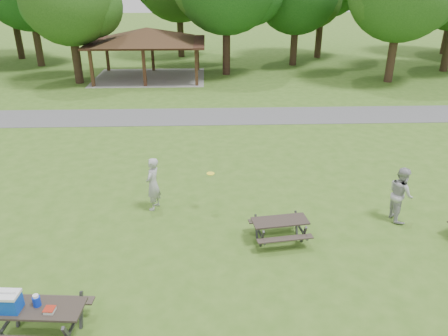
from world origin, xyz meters
TOP-DOWN VIEW (x-y plane):
  - ground at (0.00, 0.00)m, footprint 160.00×160.00m
  - asphalt_path at (0.00, 14.00)m, footprint 120.00×3.20m
  - pavilion at (-4.00, 24.00)m, footprint 8.60×7.01m
  - tree_row_d at (-8.92, 22.53)m, footprint 6.93×6.60m
  - picnic_table_near at (-3.56, -2.29)m, footprint 2.08×1.73m
  - picnic_table_middle at (2.61, 1.38)m, footprint 1.87×1.58m
  - frisbee_in_flight at (0.52, 3.28)m, footprint 0.33×0.33m
  - frisbee_thrower at (-1.46, 3.52)m, footprint 0.67×0.81m
  - frisbee_catcher at (6.77, 2.51)m, footprint 0.75×0.94m

SIDE VIEW (x-z plane):
  - ground at x=0.00m, z-range 0.00..0.00m
  - asphalt_path at x=0.00m, z-range 0.00..0.02m
  - picnic_table_middle at x=2.61m, z-range 0.17..0.91m
  - picnic_table_near at x=-3.56m, z-range 0.10..1.47m
  - frisbee_catcher at x=6.77m, z-range 0.00..1.88m
  - frisbee_thrower at x=-1.46m, z-range 0.00..1.91m
  - frisbee_in_flight at x=0.52m, z-range 1.42..1.44m
  - pavilion at x=-4.00m, z-range 1.18..4.94m
  - tree_row_d at x=-8.92m, z-range 1.13..10.41m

